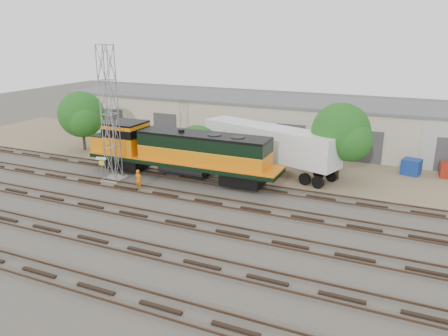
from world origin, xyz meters
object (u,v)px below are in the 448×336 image
at_px(signal_tower, 110,117).
at_px(semi_trailer, 272,144).
at_px(worker, 138,179).
at_px(locomotive, 179,151).

relative_size(signal_tower, semi_trailer, 0.83).
bearing_deg(worker, locomotive, -109.66).
distance_m(locomotive, signal_tower, 6.79).
relative_size(worker, semi_trailer, 0.12).
height_order(signal_tower, worker, signal_tower).
height_order(locomotive, worker, locomotive).
relative_size(locomotive, semi_trailer, 1.30).
height_order(signal_tower, semi_trailer, signal_tower).
height_order(locomotive, semi_trailer, locomotive).
bearing_deg(signal_tower, locomotive, 29.23).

